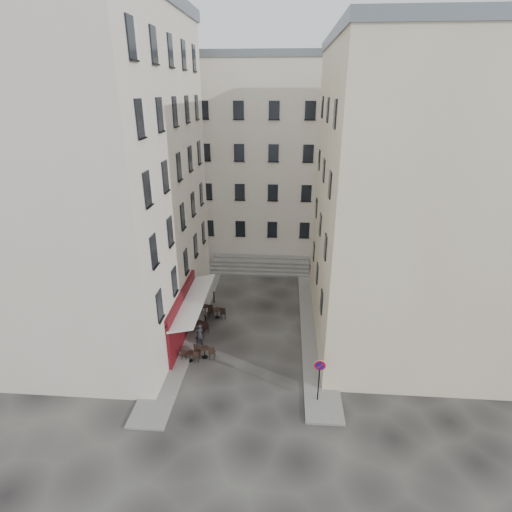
# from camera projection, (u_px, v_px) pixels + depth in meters

# --- Properties ---
(ground) EXTENTS (90.00, 90.00, 0.00)m
(ground) POSITION_uv_depth(u_px,v_px,m) (248.00, 350.00, 25.88)
(ground) COLOR black
(ground) RESTS_ON ground
(sidewalk_left) EXTENTS (2.00, 22.00, 0.12)m
(sidewalk_left) POSITION_uv_depth(u_px,v_px,m) (193.00, 314.00, 29.85)
(sidewalk_left) COLOR slate
(sidewalk_left) RESTS_ON ground
(sidewalk_right) EXTENTS (2.00, 18.00, 0.12)m
(sidewalk_right) POSITION_uv_depth(u_px,v_px,m) (315.00, 327.00, 28.30)
(sidewalk_right) COLOR slate
(sidewalk_right) RESTS_ON ground
(building_left) EXTENTS (12.20, 16.20, 20.60)m
(building_left) POSITION_uv_depth(u_px,v_px,m) (87.00, 179.00, 25.39)
(building_left) COLOR beige
(building_left) RESTS_ON ground
(building_right) EXTENTS (12.20, 14.20, 18.60)m
(building_right) POSITION_uv_depth(u_px,v_px,m) (420.00, 199.00, 24.77)
(building_right) COLOR #C6B493
(building_right) RESTS_ON ground
(building_back) EXTENTS (18.20, 10.20, 18.60)m
(building_back) POSITION_uv_depth(u_px,v_px,m) (255.00, 158.00, 39.83)
(building_back) COLOR beige
(building_back) RESTS_ON ground
(cafe_storefront) EXTENTS (1.74, 7.30, 3.50)m
(cafe_storefront) POSITION_uv_depth(u_px,v_px,m) (184.00, 314.00, 26.38)
(cafe_storefront) COLOR #4E0B12
(cafe_storefront) RESTS_ON ground
(stone_steps) EXTENTS (9.00, 3.15, 0.80)m
(stone_steps) POSITION_uv_depth(u_px,v_px,m) (260.00, 265.00, 37.29)
(stone_steps) COLOR slate
(stone_steps) RESTS_ON ground
(bollard_near) EXTENTS (0.12, 0.12, 0.98)m
(bollard_near) POSITION_uv_depth(u_px,v_px,m) (195.00, 350.00, 24.98)
(bollard_near) COLOR black
(bollard_near) RESTS_ON ground
(bollard_mid) EXTENTS (0.12, 0.12, 0.98)m
(bollard_mid) POSITION_uv_depth(u_px,v_px,m) (205.00, 320.00, 28.20)
(bollard_mid) COLOR black
(bollard_mid) RESTS_ON ground
(bollard_far) EXTENTS (0.12, 0.12, 0.98)m
(bollard_far) POSITION_uv_depth(u_px,v_px,m) (214.00, 297.00, 31.42)
(bollard_far) COLOR black
(bollard_far) RESTS_ON ground
(no_parking_sign) EXTENTS (0.61, 0.11, 2.68)m
(no_parking_sign) POSITION_uv_depth(u_px,v_px,m) (319.00, 373.00, 20.88)
(no_parking_sign) COLOR black
(no_parking_sign) RESTS_ON ground
(bistro_table_a) EXTENTS (1.14, 0.53, 0.80)m
(bistro_table_a) POSITION_uv_depth(u_px,v_px,m) (190.00, 355.00, 24.66)
(bistro_table_a) COLOR black
(bistro_table_a) RESTS_ON ground
(bistro_table_b) EXTENTS (1.34, 0.63, 0.94)m
(bistro_table_b) POSITION_uv_depth(u_px,v_px,m) (205.00, 351.00, 24.94)
(bistro_table_b) COLOR black
(bistro_table_b) RESTS_ON ground
(bistro_table_c) EXTENTS (1.39, 0.65, 0.98)m
(bistro_table_c) POSITION_uv_depth(u_px,v_px,m) (199.00, 326.00, 27.58)
(bistro_table_c) COLOR black
(bistro_table_c) RESTS_ON ground
(bistro_table_d) EXTENTS (1.29, 0.60, 0.91)m
(bistro_table_d) POSITION_uv_depth(u_px,v_px,m) (217.00, 312.00, 29.35)
(bistro_table_d) COLOR black
(bistro_table_d) RESTS_ON ground
(bistro_table_e) EXTENTS (1.21, 0.57, 0.85)m
(bistro_table_e) POSITION_uv_depth(u_px,v_px,m) (205.00, 309.00, 29.86)
(bistro_table_e) COLOR black
(bistro_table_e) RESTS_ON ground
(pedestrian) EXTENTS (0.69, 0.56, 1.62)m
(pedestrian) POSITION_uv_depth(u_px,v_px,m) (199.00, 335.00, 26.05)
(pedestrian) COLOR black
(pedestrian) RESTS_ON ground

